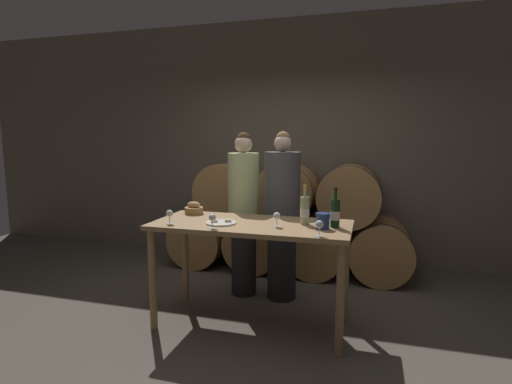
% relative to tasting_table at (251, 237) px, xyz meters
% --- Properties ---
extents(ground_plane, '(10.00, 10.00, 0.00)m').
position_rel_tasting_table_xyz_m(ground_plane, '(0.00, 0.00, -0.81)').
color(ground_plane, '#564F44').
extents(stone_wall_back, '(10.00, 0.12, 3.20)m').
position_rel_tasting_table_xyz_m(stone_wall_back, '(0.00, 2.12, 0.79)').
color(stone_wall_back, '#706656').
rests_on(stone_wall_back, ground_plane).
extents(barrel_stack, '(2.98, 0.85, 1.36)m').
position_rel_tasting_table_xyz_m(barrel_stack, '(-0.00, 1.58, -0.18)').
color(barrel_stack, '#A87A47').
rests_on(barrel_stack, ground_plane).
extents(tasting_table, '(1.71, 0.75, 0.93)m').
position_rel_tasting_table_xyz_m(tasting_table, '(0.00, 0.00, 0.00)').
color(tasting_table, '#99754C').
rests_on(tasting_table, ground_plane).
extents(person_left, '(0.32, 0.32, 1.72)m').
position_rel_tasting_table_xyz_m(person_left, '(-0.28, 0.66, 0.07)').
color(person_left, '#232326').
rests_on(person_left, ground_plane).
extents(person_right, '(0.36, 0.36, 1.72)m').
position_rel_tasting_table_xyz_m(person_right, '(0.13, 0.66, 0.06)').
color(person_right, '#232326').
rests_on(person_right, ground_plane).
extents(wine_bottle_red, '(0.08, 0.08, 0.33)m').
position_rel_tasting_table_xyz_m(wine_bottle_red, '(0.71, 0.03, 0.24)').
color(wine_bottle_red, '#193819').
rests_on(wine_bottle_red, tasting_table).
extents(wine_bottle_white, '(0.08, 0.08, 0.33)m').
position_rel_tasting_table_xyz_m(wine_bottle_white, '(0.45, 0.09, 0.24)').
color(wine_bottle_white, '#ADBC7F').
rests_on(wine_bottle_white, tasting_table).
extents(blue_crock, '(0.12, 0.12, 0.13)m').
position_rel_tasting_table_xyz_m(blue_crock, '(0.62, -0.05, 0.19)').
color(blue_crock, navy).
rests_on(blue_crock, tasting_table).
extents(bread_basket, '(0.18, 0.18, 0.12)m').
position_rel_tasting_table_xyz_m(bread_basket, '(-0.65, 0.24, 0.17)').
color(bread_basket, '#A87F4C').
rests_on(bread_basket, tasting_table).
extents(cheese_plate, '(0.26, 0.26, 0.04)m').
position_rel_tasting_table_xyz_m(cheese_plate, '(-0.24, -0.10, 0.13)').
color(cheese_plate, white).
rests_on(cheese_plate, tasting_table).
extents(wine_glass_far_left, '(0.06, 0.06, 0.12)m').
position_rel_tasting_table_xyz_m(wine_glass_far_left, '(-0.66, -0.24, 0.21)').
color(wine_glass_far_left, white).
rests_on(wine_glass_far_left, tasting_table).
extents(wine_glass_left, '(0.06, 0.06, 0.12)m').
position_rel_tasting_table_xyz_m(wine_glass_left, '(-0.24, -0.29, 0.21)').
color(wine_glass_left, white).
rests_on(wine_glass_left, tasting_table).
extents(wine_glass_center, '(0.06, 0.06, 0.12)m').
position_rel_tasting_table_xyz_m(wine_glass_center, '(0.25, -0.09, 0.21)').
color(wine_glass_center, white).
rests_on(wine_glass_center, tasting_table).
extents(wine_glass_right, '(0.06, 0.06, 0.12)m').
position_rel_tasting_table_xyz_m(wine_glass_right, '(0.63, -0.31, 0.21)').
color(wine_glass_right, white).
rests_on(wine_glass_right, tasting_table).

